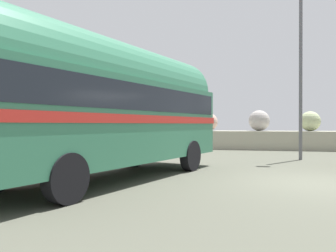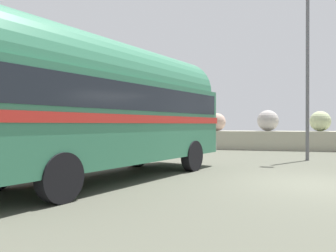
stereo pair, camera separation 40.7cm
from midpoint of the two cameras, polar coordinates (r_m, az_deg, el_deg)
name	(u,v)px [view 1 (the left image)]	position (r m, az deg, el deg)	size (l,w,h in m)	color
ground	(314,184)	(9.31, 22.08, -8.94)	(32.00, 26.00, 0.02)	#4A4C40
breakwater	(275,137)	(20.95, 16.92, -1.77)	(31.36, 2.26, 2.41)	#A5A38D
vintage_coach	(110,104)	(9.27, -10.85, 3.70)	(4.85, 8.91, 3.70)	black
lamp_post	(300,65)	(15.22, 20.53, 9.47)	(0.50, 0.80, 7.03)	#5B5B60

